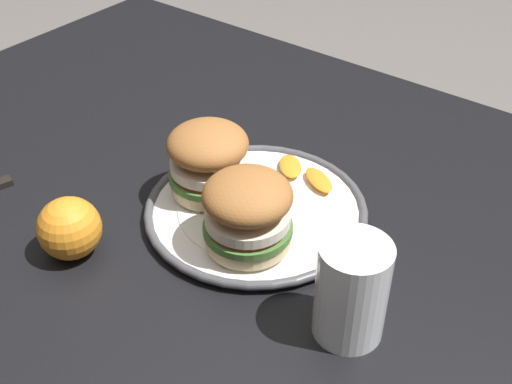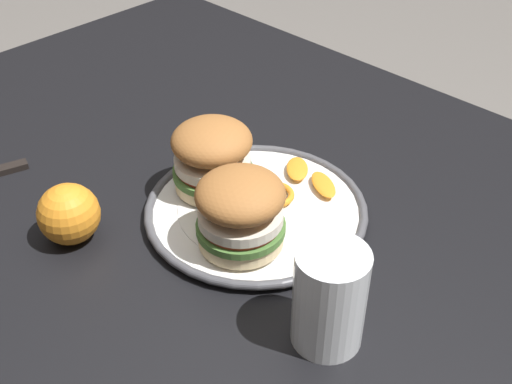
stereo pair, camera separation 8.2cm
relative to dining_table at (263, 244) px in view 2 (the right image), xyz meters
name	(u,v)px [view 2 (the right image)]	position (x,y,z in m)	size (l,w,h in m)	color
dining_table	(263,244)	(0.00, 0.00, 0.00)	(1.40, 0.89, 0.73)	black
dinner_plate	(256,210)	(-0.02, 0.04, 0.10)	(0.30, 0.30, 0.02)	white
sandwich_half_left	(240,210)	(-0.06, 0.10, 0.16)	(0.15, 0.15, 0.10)	beige
sandwich_half_right	(212,155)	(0.05, 0.05, 0.16)	(0.13, 0.13, 0.10)	beige
orange_peel_curled	(275,195)	(-0.03, 0.01, 0.11)	(0.08, 0.08, 0.01)	orange
orange_peel_strip_long	(297,169)	(-0.01, -0.06, 0.12)	(0.06, 0.06, 0.01)	orange
orange_peel_strip_short	(323,185)	(-0.06, -0.06, 0.12)	(0.07, 0.06, 0.01)	orange
drinking_glass	(329,302)	(-0.23, 0.14, 0.15)	(0.08, 0.08, 0.12)	white
whole_orange	(69,214)	(0.12, 0.24, 0.13)	(0.08, 0.08, 0.08)	orange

